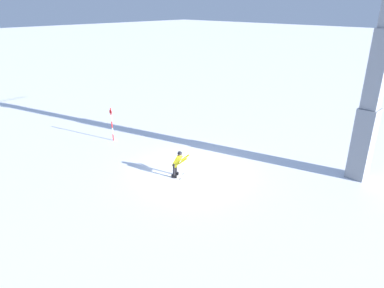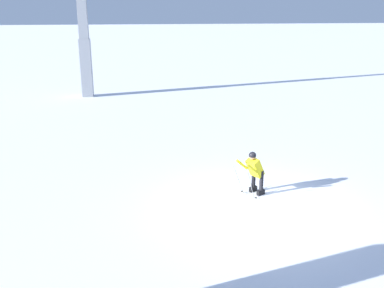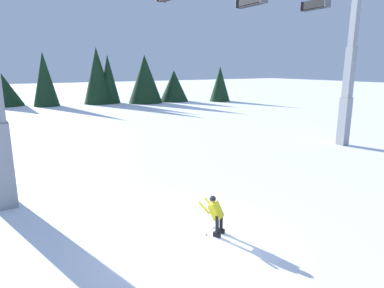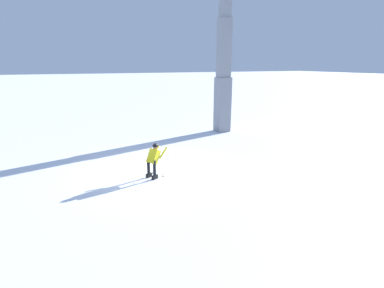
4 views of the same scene
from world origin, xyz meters
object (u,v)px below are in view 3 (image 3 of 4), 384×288
(chairlift_seat_middle, at_px, (250,0))
(chairlift_seat_fourth, at_px, (314,5))
(skier_carving_main, at_px, (216,213))
(lift_tower_far, at_px, (348,82))

(chairlift_seat_middle, height_order, chairlift_seat_fourth, same)
(skier_carving_main, height_order, chairlift_seat_fourth, chairlift_seat_fourth)
(lift_tower_far, distance_m, chairlift_seat_middle, 11.16)
(skier_carving_main, xyz_separation_m, chairlift_seat_fourth, (12.61, 6.88, 9.26))
(chairlift_seat_middle, distance_m, chairlift_seat_fourth, 5.53)
(lift_tower_far, bearing_deg, chairlift_seat_fourth, 180.00)
(chairlift_seat_middle, relative_size, chairlift_seat_fourth, 1.10)
(chairlift_seat_middle, bearing_deg, lift_tower_far, 0.00)
(skier_carving_main, distance_m, chairlift_seat_fourth, 17.09)
(chairlift_seat_fourth, bearing_deg, chairlift_seat_middle, -180.00)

